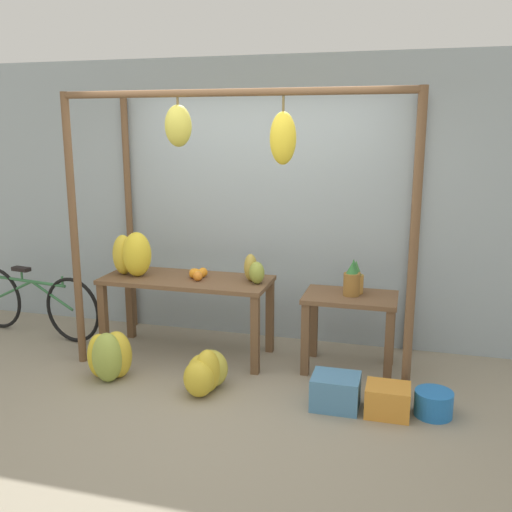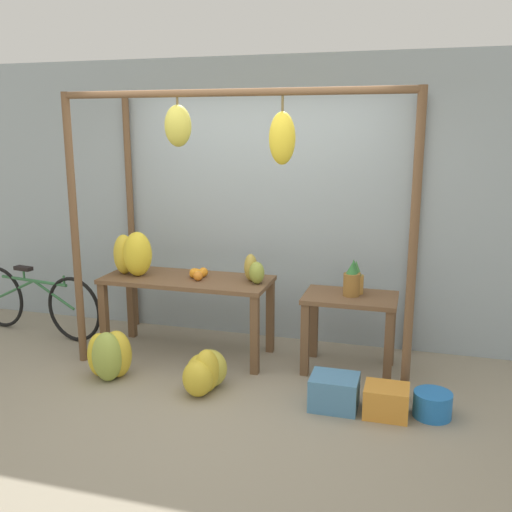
% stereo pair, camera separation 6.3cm
% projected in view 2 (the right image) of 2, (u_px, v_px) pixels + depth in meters
% --- Properties ---
extents(ground_plane, '(20.00, 20.00, 0.00)m').
position_uv_depth(ground_plane, '(216.00, 397.00, 4.60)').
color(ground_plane, gray).
extents(shop_wall_back, '(8.00, 0.08, 2.80)m').
position_uv_depth(shop_wall_back, '(265.00, 202.00, 5.70)').
color(shop_wall_back, '#99A8B2').
rests_on(shop_wall_back, ground_plane).
extents(stall_awning, '(2.98, 1.17, 2.42)m').
position_uv_depth(stall_awning, '(240.00, 184.00, 4.85)').
color(stall_awning, brown).
rests_on(stall_awning, ground_plane).
extents(display_table_main, '(1.58, 0.64, 0.76)m').
position_uv_depth(display_table_main, '(187.00, 290.00, 5.36)').
color(display_table_main, brown).
rests_on(display_table_main, ground_plane).
extents(display_table_side, '(0.81, 0.54, 0.69)m').
position_uv_depth(display_table_side, '(350.00, 314.00, 5.02)').
color(display_table_side, brown).
rests_on(display_table_side, ground_plane).
extents(banana_pile_on_table, '(0.48, 0.36, 0.42)m').
position_uv_depth(banana_pile_on_table, '(132.00, 254.00, 5.38)').
color(banana_pile_on_table, yellow).
rests_on(banana_pile_on_table, display_table_main).
extents(orange_pile, '(0.17, 0.24, 0.09)m').
position_uv_depth(orange_pile, '(198.00, 274.00, 5.30)').
color(orange_pile, orange).
rests_on(orange_pile, display_table_main).
extents(pineapple_cluster, '(0.17, 0.23, 0.32)m').
position_uv_depth(pineapple_cluster, '(353.00, 280.00, 4.99)').
color(pineapple_cluster, '#B27F38').
rests_on(pineapple_cluster, display_table_side).
extents(banana_pile_ground_left, '(0.42, 0.38, 0.44)m').
position_uv_depth(banana_pile_ground_left, '(110.00, 356.00, 4.92)').
color(banana_pile_ground_left, gold).
rests_on(banana_pile_ground_left, ground_plane).
extents(banana_pile_ground_right, '(0.37, 0.51, 0.37)m').
position_uv_depth(banana_pile_ground_right, '(204.00, 372.00, 4.68)').
color(banana_pile_ground_right, gold).
rests_on(banana_pile_ground_right, ground_plane).
extents(fruit_crate_white, '(0.37, 0.31, 0.26)m').
position_uv_depth(fruit_crate_white, '(334.00, 392.00, 4.41)').
color(fruit_crate_white, '#4C84B2').
rests_on(fruit_crate_white, ground_plane).
extents(blue_bucket, '(0.29, 0.29, 0.19)m').
position_uv_depth(blue_bucket, '(432.00, 405.00, 4.27)').
color(blue_bucket, blue).
rests_on(blue_bucket, ground_plane).
extents(parked_bicycle, '(1.69, 0.30, 0.72)m').
position_uv_depth(parked_bicycle, '(35.00, 301.00, 5.96)').
color(parked_bicycle, black).
rests_on(parked_bicycle, ground_plane).
extents(papaya_pile, '(0.26, 0.27, 0.25)m').
position_uv_depth(papaya_pile, '(254.00, 270.00, 5.15)').
color(papaya_pile, '#B2993D').
rests_on(papaya_pile, display_table_main).
extents(fruit_crate_purple, '(0.33, 0.27, 0.23)m').
position_uv_depth(fruit_crate_purple, '(386.00, 401.00, 4.29)').
color(fruit_crate_purple, orange).
rests_on(fruit_crate_purple, ground_plane).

